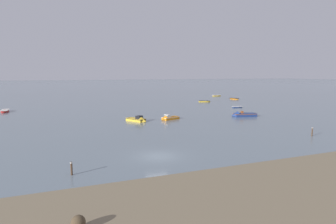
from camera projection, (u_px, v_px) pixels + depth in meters
The scene contains 12 objects.
ground_plane at pixel (158, 156), 31.13m from camera, with size 800.00×800.00×0.00m, color slate.
tidal_rock_near at pixel (78, 222), 16.18m from camera, with size 0.83×0.83×0.83m, color #493A28.
rowboat_moored_0 at pixel (217, 96), 113.97m from camera, with size 4.01×1.51×0.63m.
rowboat_moored_1 at pixel (234, 99), 99.93m from camera, with size 2.22×3.96×0.59m.
motorboat_moored_0 at pixel (168, 119), 55.70m from camera, with size 4.33×2.68×1.56m.
rowboat_moored_3 at pixel (204, 101), 90.80m from camera, with size 3.98×2.66×0.60m.
motorboat_moored_1 at pixel (241, 115), 59.89m from camera, with size 5.64×2.84×1.85m.
motorboat_moored_2 at pixel (138, 120), 53.63m from camera, with size 3.62×4.59×1.69m.
rowboat_moored_5 at pixel (237, 107), 75.66m from camera, with size 3.06×1.42×0.47m.
rowboat_moored_6 at pixel (5, 111), 67.15m from camera, with size 1.60×4.57×0.72m.
mooring_post_left at pixel (312, 132), 41.10m from camera, with size 0.22×0.22×1.41m.
mooring_post_right at pixel (72, 169), 25.31m from camera, with size 0.22×0.22×1.33m.
Camera 1 is at (-10.15, -28.46, 8.96)m, focal length 30.53 mm.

